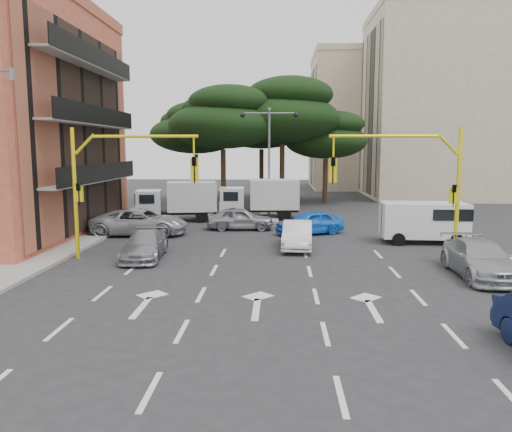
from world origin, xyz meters
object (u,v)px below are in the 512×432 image
Objects in this scene: car_silver_parked at (480,259)px; car_white_hatch at (297,235)px; car_blue_compact at (310,223)px; signal_mast_left at (113,175)px; van_white at (423,222)px; box_truck_a at (177,202)px; box_truck_b at (260,199)px; car_silver_cross_b at (240,218)px; street_lamp_center at (269,143)px; car_silver_cross_a at (140,222)px; signal_mast_right at (418,175)px; car_silver_wagon at (145,245)px.

car_white_hatch is at bearing 143.68° from car_silver_parked.
car_blue_compact is 11.33m from car_silver_parked.
signal_mast_left is 16.22m from van_white.
car_silver_parked is at bearing -34.18° from car_white_hatch.
box_truck_b is at bearing -86.03° from box_truck_a.
car_silver_cross_b is 5.87m from box_truck_a.
car_silver_parked is (15.50, -2.51, -3.17)m from signal_mast_left.
car_silver_parked is at bearing -9.21° from signal_mast_left.
car_silver_cross_b is 0.74× the size of box_truck_a.
street_lamp_center is at bearing -136.21° from van_white.
signal_mast_left is 15.05m from box_truck_b.
car_silver_cross_a reaches higher than car_silver_parked.
box_truck_a is (-14.86, 7.39, 0.26)m from van_white.
car_silver_parked is 18.56m from box_truck_b.
car_silver_cross_a is at bearing -94.37° from van_white.
signal_mast_right is 4.47m from car_silver_parked.
street_lamp_center is 1.81× the size of car_silver_wagon.
car_silver_cross_a is 9.92m from box_truck_b.
car_silver_cross_a reaches higher than car_silver_wagon.
box_truck_b reaches higher than car_silver_parked.
street_lamp_center reaches higher than car_silver_wagon.
car_silver_cross_b reaches higher than car_blue_compact.
car_silver_cross_b is at bearing 123.52° from car_white_hatch.
car_white_hatch is at bearing 16.72° from car_silver_wagon.
street_lamp_center is 1.58× the size of car_silver_parked.
signal_mast_right is at bearing -114.64° from car_silver_cross_a.
street_lamp_center is 4.10m from box_truck_b.
car_silver_parked is at bearing -144.73° from box_truck_a.
car_white_hatch is (8.46, 2.84, -3.20)m from signal_mast_left.
box_truck_b reaches higher than box_truck_a.
car_blue_compact is at bearing -69.96° from street_lamp_center.
signal_mast_left reaches higher than van_white.
car_silver_cross_b is at bearing -109.33° from van_white.
street_lamp_center reaches higher than signal_mast_right.
box_truck_b is (1.03, 4.99, 0.71)m from car_silver_cross_b.
street_lamp_center is at bearing 64.09° from signal_mast_left.
car_white_hatch is at bearing 151.13° from signal_mast_right.
car_white_hatch is 4.27m from car_blue_compact.
car_silver_cross_b is (-4.24, 1.51, 0.00)m from car_blue_compact.
signal_mast_left is 16.02m from car_silver_parked.
signal_mast_left is at bearing 167.10° from box_truck_a.
signal_mast_right is 1.00× the size of signal_mast_left.
car_silver_parked is at bearing 3.25° from van_white.
car_silver_parked is at bearing -52.97° from signal_mast_right.
signal_mast_left is 0.77× the size of street_lamp_center.
signal_mast_right is 15.87m from car_silver_cross_a.
car_silver_wagon is 0.87× the size of car_silver_parked.
car_blue_compact is 0.93× the size of van_white.
car_silver_parked reaches higher than car_silver_wagon.
box_truck_a is 0.97× the size of box_truck_b.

